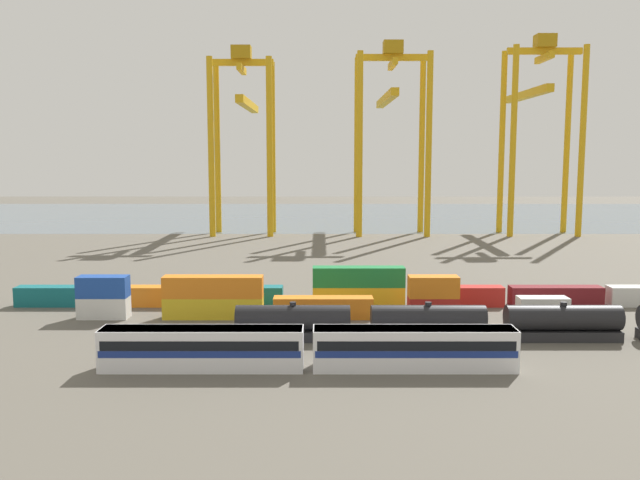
% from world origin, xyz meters
% --- Properties ---
extents(ground_plane, '(420.00, 420.00, 0.00)m').
position_xyz_m(ground_plane, '(0.00, 40.00, 0.00)').
color(ground_plane, '#5B564C').
extents(harbour_water, '(400.00, 110.00, 0.01)m').
position_xyz_m(harbour_water, '(0.00, 142.82, 0.00)').
color(harbour_water, slate).
rests_on(harbour_water, ground_plane).
extents(passenger_train, '(38.35, 3.14, 3.90)m').
position_xyz_m(passenger_train, '(-3.44, -21.52, 2.14)').
color(passenger_train, silver).
rests_on(passenger_train, ground_plane).
extents(freight_tank_row, '(55.71, 2.70, 4.16)m').
position_xyz_m(freight_tank_row, '(16.49, -11.60, 1.93)').
color(freight_tank_row, '#232326').
rests_on(freight_tank_row, ground_plane).
extents(shipping_container_0, '(6.04, 2.44, 2.60)m').
position_xyz_m(shipping_container_0, '(-28.76, -1.74, 1.30)').
color(shipping_container_0, silver).
rests_on(shipping_container_0, ground_plane).
extents(shipping_container_1, '(6.04, 2.44, 2.60)m').
position_xyz_m(shipping_container_1, '(-28.76, -1.74, 3.90)').
color(shipping_container_1, '#1C4299').
rests_on(shipping_container_1, shipping_container_0).
extents(shipping_container_2, '(12.10, 2.44, 2.60)m').
position_xyz_m(shipping_container_2, '(-15.36, -1.74, 1.30)').
color(shipping_container_2, gold).
rests_on(shipping_container_2, ground_plane).
extents(shipping_container_3, '(12.10, 2.44, 2.60)m').
position_xyz_m(shipping_container_3, '(-15.36, -1.74, 3.90)').
color(shipping_container_3, orange).
rests_on(shipping_container_3, shipping_container_2).
extents(shipping_container_4, '(12.10, 2.44, 2.60)m').
position_xyz_m(shipping_container_4, '(-1.95, -1.74, 1.30)').
color(shipping_container_4, orange).
rests_on(shipping_container_4, ground_plane).
extents(shipping_container_5, '(6.04, 2.44, 2.60)m').
position_xyz_m(shipping_container_5, '(11.45, -1.74, 1.30)').
color(shipping_container_5, '#AD211C').
rests_on(shipping_container_5, ground_plane).
extents(shipping_container_6, '(6.04, 2.44, 2.60)m').
position_xyz_m(shipping_container_6, '(11.45, -1.74, 3.90)').
color(shipping_container_6, orange).
rests_on(shipping_container_6, shipping_container_5).
extents(shipping_container_7, '(6.04, 2.44, 2.60)m').
position_xyz_m(shipping_container_7, '(24.86, -1.74, 1.30)').
color(shipping_container_7, silver).
rests_on(shipping_container_7, ground_plane).
extents(shipping_container_8, '(12.10, 2.44, 2.60)m').
position_xyz_m(shipping_container_8, '(-36.39, 5.06, 1.30)').
color(shipping_container_8, '#146066').
rests_on(shipping_container_8, ground_plane).
extents(shipping_container_9, '(12.10, 2.44, 2.60)m').
position_xyz_m(shipping_container_9, '(-23.34, 5.06, 1.30)').
color(shipping_container_9, orange).
rests_on(shipping_container_9, ground_plane).
extents(shipping_container_10, '(6.04, 2.44, 2.60)m').
position_xyz_m(shipping_container_10, '(-10.30, 5.06, 1.30)').
color(shipping_container_10, '#146066').
rests_on(shipping_container_10, ground_plane).
extents(shipping_container_11, '(12.10, 2.44, 2.60)m').
position_xyz_m(shipping_container_11, '(2.74, 5.06, 1.30)').
color(shipping_container_11, gold).
rests_on(shipping_container_11, ground_plane).
extents(shipping_container_12, '(12.10, 2.44, 2.60)m').
position_xyz_m(shipping_container_12, '(2.74, 5.06, 3.90)').
color(shipping_container_12, '#197538').
rests_on(shipping_container_12, shipping_container_11).
extents(shipping_container_13, '(12.10, 2.44, 2.60)m').
position_xyz_m(shipping_container_13, '(15.79, 5.06, 1.30)').
color(shipping_container_13, '#AD211C').
rests_on(shipping_container_13, ground_plane).
extents(shipping_container_14, '(12.10, 2.44, 2.60)m').
position_xyz_m(shipping_container_14, '(28.83, 5.06, 1.30)').
color(shipping_container_14, maroon).
rests_on(shipping_container_14, ground_plane).
extents(gantry_crane_west, '(15.88, 39.61, 46.76)m').
position_xyz_m(gantry_crane_west, '(-21.78, 90.69, 28.36)').
color(gantry_crane_west, gold).
rests_on(gantry_crane_west, ground_plane).
extents(gantry_crane_central, '(18.38, 41.76, 47.96)m').
position_xyz_m(gantry_crane_central, '(15.67, 90.90, 29.40)').
color(gantry_crane_central, gold).
rests_on(gantry_crane_central, ground_plane).
extents(gantry_crane_east, '(18.46, 36.09, 49.50)m').
position_xyz_m(gantry_crane_east, '(53.11, 90.00, 29.98)').
color(gantry_crane_east, gold).
rests_on(gantry_crane_east, ground_plane).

